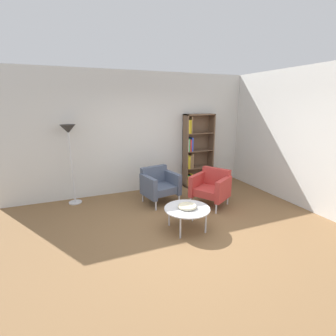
% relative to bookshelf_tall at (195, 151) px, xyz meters
% --- Properties ---
extents(ground_plane, '(8.32, 8.32, 0.00)m').
position_rel_bookshelf_tall_xyz_m(ground_plane, '(-1.40, -2.25, -0.93)').
color(ground_plane, brown).
extents(plaster_back_panel, '(6.40, 0.12, 2.90)m').
position_rel_bookshelf_tall_xyz_m(plaster_back_panel, '(-1.40, 0.21, 0.52)').
color(plaster_back_panel, silver).
rests_on(plaster_back_panel, ground_plane).
extents(plaster_right_partition, '(0.12, 5.20, 2.90)m').
position_rel_bookshelf_tall_xyz_m(plaster_right_partition, '(1.46, -1.65, 0.52)').
color(plaster_right_partition, silver).
rests_on(plaster_right_partition, ground_plane).
extents(bookshelf_tall, '(0.80, 0.30, 1.90)m').
position_rel_bookshelf_tall_xyz_m(bookshelf_tall, '(0.00, 0.00, 0.00)').
color(bookshelf_tall, brown).
rests_on(bookshelf_tall, ground_plane).
extents(coffee_table_low, '(0.80, 0.80, 0.40)m').
position_rel_bookshelf_tall_xyz_m(coffee_table_low, '(-1.30, -2.14, -0.56)').
color(coffee_table_low, silver).
rests_on(coffee_table_low, ground_plane).
extents(decorative_bowl, '(0.32, 0.32, 0.05)m').
position_rel_bookshelf_tall_xyz_m(decorative_bowl, '(-1.30, -2.14, -0.50)').
color(decorative_bowl, beige).
rests_on(decorative_bowl, coffee_table_low).
extents(armchair_by_bookshelf, '(0.83, 0.78, 0.78)m').
position_rel_bookshelf_tall_xyz_m(armchair_by_bookshelf, '(-1.32, -0.77, -0.52)').
color(armchair_by_bookshelf, '#4C566B').
rests_on(armchair_by_bookshelf, ground_plane).
extents(armchair_corner_red, '(0.92, 0.94, 0.78)m').
position_rel_bookshelf_tall_xyz_m(armchair_corner_red, '(-0.32, -1.35, -0.52)').
color(armchair_corner_red, '#B73833').
rests_on(armchair_corner_red, ground_plane).
extents(floor_lamp_torchiere, '(0.32, 0.32, 1.74)m').
position_rel_bookshelf_tall_xyz_m(floor_lamp_torchiere, '(-3.08, -0.12, 0.52)').
color(floor_lamp_torchiere, silver).
rests_on(floor_lamp_torchiere, ground_plane).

